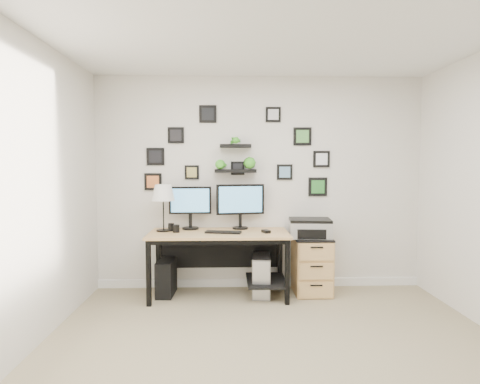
{
  "coord_description": "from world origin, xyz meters",
  "views": [
    {
      "loc": [
        -0.39,
        -2.93,
        1.53
      ],
      "look_at": [
        -0.25,
        1.83,
        1.2
      ],
      "focal_mm": 30.0,
      "sensor_mm": 36.0,
      "label": 1
    }
  ],
  "objects_px": {
    "mug": "(176,229)",
    "printer": "(310,228)",
    "monitor_left": "(190,204)",
    "monitor_right": "(240,202)",
    "pc_tower_grey": "(261,275)",
    "file_cabinet": "(312,265)",
    "desk": "(222,242)",
    "pc_tower_black": "(166,277)",
    "table_lamp": "(163,194)"
  },
  "relations": [
    {
      "from": "mug",
      "to": "printer",
      "type": "bearing_deg",
      "value": 3.18
    },
    {
      "from": "monitor_left",
      "to": "monitor_right",
      "type": "bearing_deg",
      "value": 0.47
    },
    {
      "from": "pc_tower_grey",
      "to": "file_cabinet",
      "type": "relative_size",
      "value": 0.72
    },
    {
      "from": "printer",
      "to": "pc_tower_grey",
      "type": "bearing_deg",
      "value": -174.57
    },
    {
      "from": "mug",
      "to": "file_cabinet",
      "type": "xyz_separation_m",
      "value": [
        1.59,
        0.09,
        -0.46
      ]
    },
    {
      "from": "pc_tower_grey",
      "to": "file_cabinet",
      "type": "bearing_deg",
      "value": 5.48
    },
    {
      "from": "desk",
      "to": "pc_tower_grey",
      "type": "distance_m",
      "value": 0.61
    },
    {
      "from": "monitor_right",
      "to": "file_cabinet",
      "type": "bearing_deg",
      "value": -9.14
    },
    {
      "from": "pc_tower_grey",
      "to": "pc_tower_black",
      "type": "bearing_deg",
      "value": 177.97
    },
    {
      "from": "monitor_right",
      "to": "file_cabinet",
      "type": "relative_size",
      "value": 0.86
    },
    {
      "from": "monitor_left",
      "to": "file_cabinet",
      "type": "relative_size",
      "value": 0.77
    },
    {
      "from": "file_cabinet",
      "to": "printer",
      "type": "xyz_separation_m",
      "value": [
        -0.03,
        -0.0,
        0.44
      ]
    },
    {
      "from": "desk",
      "to": "printer",
      "type": "distance_m",
      "value": 1.05
    },
    {
      "from": "pc_tower_black",
      "to": "file_cabinet",
      "type": "distance_m",
      "value": 1.72
    },
    {
      "from": "desk",
      "to": "monitor_right",
      "type": "relative_size",
      "value": 2.76
    },
    {
      "from": "mug",
      "to": "pc_tower_black",
      "type": "relative_size",
      "value": 0.21
    },
    {
      "from": "table_lamp",
      "to": "monitor_right",
      "type": "bearing_deg",
      "value": 8.43
    },
    {
      "from": "desk",
      "to": "pc_tower_grey",
      "type": "height_order",
      "value": "desk"
    },
    {
      "from": "desk",
      "to": "file_cabinet",
      "type": "bearing_deg",
      "value": 3.13
    },
    {
      "from": "monitor_left",
      "to": "pc_tower_grey",
      "type": "relative_size",
      "value": 1.06
    },
    {
      "from": "table_lamp",
      "to": "printer",
      "type": "bearing_deg",
      "value": -0.17
    },
    {
      "from": "monitor_left",
      "to": "pc_tower_grey",
      "type": "xyz_separation_m",
      "value": [
        0.84,
        -0.19,
        -0.82
      ]
    },
    {
      "from": "monitor_right",
      "to": "pc_tower_grey",
      "type": "distance_m",
      "value": 0.89
    },
    {
      "from": "monitor_left",
      "to": "printer",
      "type": "distance_m",
      "value": 1.45
    },
    {
      "from": "monitor_right",
      "to": "pc_tower_black",
      "type": "bearing_deg",
      "value": -170.01
    },
    {
      "from": "table_lamp",
      "to": "mug",
      "type": "xyz_separation_m",
      "value": [
        0.16,
        -0.09,
        -0.39
      ]
    },
    {
      "from": "pc_tower_grey",
      "to": "file_cabinet",
      "type": "xyz_separation_m",
      "value": [
        0.6,
        0.06,
        0.1
      ]
    },
    {
      "from": "desk",
      "to": "monitor_left",
      "type": "relative_size",
      "value": 3.11
    },
    {
      "from": "desk",
      "to": "monitor_right",
      "type": "xyz_separation_m",
      "value": [
        0.22,
        0.19,
        0.45
      ]
    },
    {
      "from": "pc_tower_black",
      "to": "printer",
      "type": "height_order",
      "value": "printer"
    },
    {
      "from": "monitor_right",
      "to": "table_lamp",
      "type": "relative_size",
      "value": 1.06
    },
    {
      "from": "table_lamp",
      "to": "file_cabinet",
      "type": "bearing_deg",
      "value": -0.07
    },
    {
      "from": "table_lamp",
      "to": "pc_tower_black",
      "type": "height_order",
      "value": "table_lamp"
    },
    {
      "from": "monitor_left",
      "to": "printer",
      "type": "relative_size",
      "value": 1.01
    },
    {
      "from": "mug",
      "to": "pc_tower_grey",
      "type": "xyz_separation_m",
      "value": [
        0.98,
        0.03,
        -0.56
      ]
    },
    {
      "from": "monitor_left",
      "to": "mug",
      "type": "xyz_separation_m",
      "value": [
        -0.14,
        -0.22,
        -0.26
      ]
    },
    {
      "from": "table_lamp",
      "to": "mug",
      "type": "bearing_deg",
      "value": -30.35
    },
    {
      "from": "table_lamp",
      "to": "pc_tower_grey",
      "type": "xyz_separation_m",
      "value": [
        1.14,
        -0.06,
        -0.96
      ]
    },
    {
      "from": "table_lamp",
      "to": "mug",
      "type": "distance_m",
      "value": 0.43
    },
    {
      "from": "file_cabinet",
      "to": "printer",
      "type": "distance_m",
      "value": 0.45
    },
    {
      "from": "monitor_right",
      "to": "mug",
      "type": "relative_size",
      "value": 6.66
    },
    {
      "from": "table_lamp",
      "to": "mug",
      "type": "relative_size",
      "value": 6.27
    },
    {
      "from": "monitor_right",
      "to": "printer",
      "type": "distance_m",
      "value": 0.88
    },
    {
      "from": "pc_tower_black",
      "to": "pc_tower_grey",
      "type": "xyz_separation_m",
      "value": [
        1.11,
        -0.04,
        0.03
      ]
    },
    {
      "from": "table_lamp",
      "to": "pc_tower_grey",
      "type": "distance_m",
      "value": 1.49
    },
    {
      "from": "desk",
      "to": "monitor_left",
      "type": "distance_m",
      "value": 0.6
    },
    {
      "from": "desk",
      "to": "table_lamp",
      "type": "height_order",
      "value": "table_lamp"
    },
    {
      "from": "table_lamp",
      "to": "printer",
      "type": "xyz_separation_m",
      "value": [
        1.72,
        -0.01,
        -0.41
      ]
    },
    {
      "from": "desk",
      "to": "mug",
      "type": "bearing_deg",
      "value": -176.55
    },
    {
      "from": "printer",
      "to": "pc_tower_black",
      "type": "bearing_deg",
      "value": -179.48
    }
  ]
}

